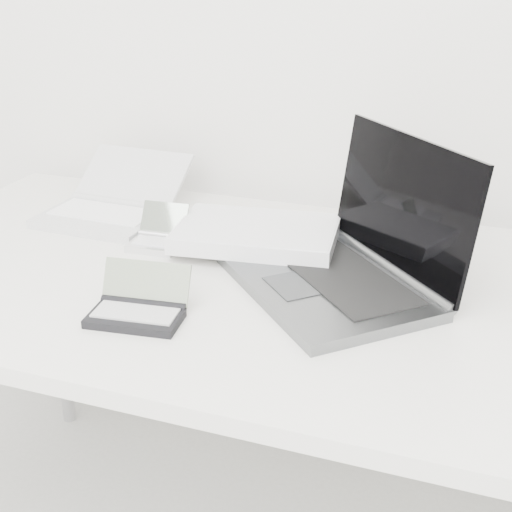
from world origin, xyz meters
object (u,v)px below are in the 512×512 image
(desk, at_px, (279,304))
(palmtop_charcoal, at_px, (138,309))
(laptop_large, at_px, (309,249))
(netbook_open_white, at_px, (110,206))

(desk, relative_size, palmtop_charcoal, 10.12)
(desk, bearing_deg, laptop_large, 59.80)
(laptop_large, xyz_separation_m, netbook_open_white, (-0.48, 0.12, -0.02))
(laptop_large, bearing_deg, palmtop_charcoal, -81.63)
(palmtop_charcoal, bearing_deg, netbook_open_white, 118.88)
(laptop_large, distance_m, palmtop_charcoal, 0.34)
(laptop_large, distance_m, netbook_open_white, 0.50)
(desk, xyz_separation_m, laptop_large, (0.04, 0.06, 0.09))
(netbook_open_white, bearing_deg, palmtop_charcoal, -52.51)
(laptop_large, height_order, netbook_open_white, laptop_large)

